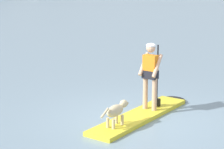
% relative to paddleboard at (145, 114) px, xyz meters
% --- Properties ---
extents(ground_plane, '(400.00, 400.00, 0.00)m').
position_rel_paddleboard_xyz_m(ground_plane, '(-0.22, -0.05, -0.05)').
color(ground_plane, gray).
extents(paddleboard, '(3.78, 1.48, 0.10)m').
position_rel_paddleboard_xyz_m(paddleboard, '(0.00, 0.00, 0.00)').
color(paddleboard, yellow).
rests_on(paddleboard, ground_plane).
extents(person_paddler, '(0.66, 0.55, 1.66)m').
position_rel_paddleboard_xyz_m(person_paddler, '(0.23, 0.05, 1.01)').
color(person_paddler, tan).
rests_on(person_paddler, paddleboard).
extents(dog, '(1.01, 0.34, 0.52)m').
position_rel_paddleboard_xyz_m(dog, '(-1.18, -0.26, 0.39)').
color(dog, '#CCB78C').
rests_on(dog, paddleboard).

